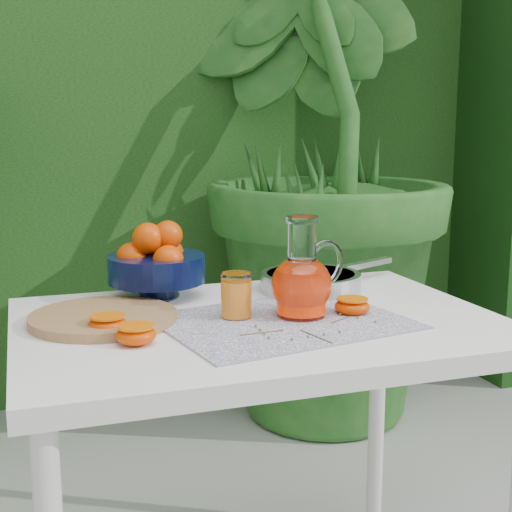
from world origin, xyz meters
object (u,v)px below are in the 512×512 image
object	(u,v)px
juice_pitcher	(302,282)
saute_pan	(312,281)
white_table	(259,356)
cutting_board	(103,318)
fruit_bowl	(156,262)

from	to	relation	value
juice_pitcher	saute_pan	distance (m)	0.26
white_table	saute_pan	xyz separation A→B (m)	(0.20, 0.20, 0.11)
saute_pan	white_table	bearing A→B (deg)	-135.69
cutting_board	juice_pitcher	distance (m)	0.42
juice_pitcher	saute_pan	world-z (taller)	juice_pitcher
white_table	juice_pitcher	distance (m)	0.18
white_table	saute_pan	bearing A→B (deg)	44.31
white_table	cutting_board	world-z (taller)	cutting_board
saute_pan	fruit_bowl	bearing A→B (deg)	170.70
juice_pitcher	saute_pan	xyz separation A→B (m)	(0.12, 0.22, -0.05)
cutting_board	juice_pitcher	world-z (taller)	juice_pitcher
juice_pitcher	white_table	bearing A→B (deg)	166.01
cutting_board	fruit_bowl	bearing A→B (deg)	52.00
fruit_bowl	juice_pitcher	xyz separation A→B (m)	(0.26, -0.28, -0.01)
white_table	fruit_bowl	size ratio (longest dim) A/B	3.45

